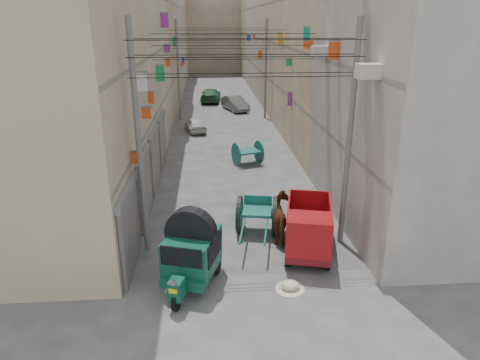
{
  "coord_description": "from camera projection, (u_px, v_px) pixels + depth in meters",
  "views": [
    {
      "loc": [
        -1.26,
        -8.04,
        7.85
      ],
      "look_at": [
        -0.16,
        6.5,
        2.4
      ],
      "focal_mm": 32.0,
      "sensor_mm": 36.0,
      "label": 1
    }
  ],
  "objects": [
    {
      "name": "distant_car_green",
      "position": [
        211.0,
        95.0,
        43.85
      ],
      "size": [
        2.25,
        4.75,
        1.34
      ],
      "primitive_type": "imported",
      "rotation": [
        0.0,
        0.0,
        3.06
      ],
      "color": "#1C5330",
      "rests_on": "ground"
    },
    {
      "name": "ac_units",
      "position": [
        345.0,
        33.0,
        15.16
      ],
      "size": [
        0.7,
        6.55,
        3.35
      ],
      "color": "#BBB6A8",
      "rests_on": "ground"
    },
    {
      "name": "building_row_left",
      "position": [
        133.0,
        37.0,
        39.39
      ],
      "size": [
        8.0,
        62.0,
        14.0
      ],
      "color": "tan",
      "rests_on": "ground"
    },
    {
      "name": "auto_rickshaw",
      "position": [
        192.0,
        251.0,
        13.26
      ],
      "size": [
        2.11,
        2.88,
        1.95
      ],
      "rotation": [
        0.0,
        0.0,
        -0.3
      ],
      "color": "black",
      "rests_on": "ground"
    },
    {
      "name": "building_row_right",
      "position": [
        304.0,
        36.0,
        40.52
      ],
      "size": [
        8.0,
        62.0,
        14.0
      ],
      "color": "#ABA5A0",
      "rests_on": "ground"
    },
    {
      "name": "shutters_left",
      "position": [
        150.0,
        171.0,
        19.23
      ],
      "size": [
        0.18,
        14.4,
        2.88
      ],
      "color": "#4F5055",
      "rests_on": "ground"
    },
    {
      "name": "utility_poles",
      "position": [
        229.0,
        91.0,
        24.82
      ],
      "size": [
        7.4,
        22.2,
        8.0
      ],
      "color": "slate",
      "rests_on": "ground"
    },
    {
      "name": "end_cap_building",
      "position": [
        214.0,
        29.0,
        69.72
      ],
      "size": [
        22.0,
        10.0,
        13.0
      ],
      "primitive_type": "cube",
      "color": "#B7AE90",
      "rests_on": "ground"
    },
    {
      "name": "signboards",
      "position": [
        226.0,
        89.0,
        29.37
      ],
      "size": [
        8.22,
        40.52,
        5.67
      ],
      "color": "white",
      "rests_on": "ground"
    },
    {
      "name": "second_cart",
      "position": [
        248.0,
        152.0,
        24.64
      ],
      "size": [
        1.86,
        1.75,
        1.34
      ],
      "rotation": [
        0.0,
        0.0,
        0.33
      ],
      "color": "#155C52",
      "rests_on": "ground"
    },
    {
      "name": "feed_sack",
      "position": [
        290.0,
        285.0,
        13.26
      ],
      "size": [
        0.57,
        0.46,
        0.29
      ],
      "primitive_type": "ellipsoid",
      "color": "beige",
      "rests_on": "ground"
    },
    {
      "name": "horse",
      "position": [
        282.0,
        218.0,
        16.18
      ],
      "size": [
        0.97,
        2.0,
        1.66
      ],
      "primitive_type": "imported",
      "rotation": [
        0.0,
        0.0,
        3.18
      ],
      "color": "brown",
      "rests_on": "ground"
    },
    {
      "name": "distant_car_white",
      "position": [
        195.0,
        125.0,
        32.02
      ],
      "size": [
        1.89,
        3.32,
        1.06
      ],
      "primitive_type": "imported",
      "rotation": [
        0.0,
        0.0,
        3.36
      ],
      "color": "silver",
      "rests_on": "ground"
    },
    {
      "name": "distant_car_grey",
      "position": [
        235.0,
        103.0,
        39.57
      ],
      "size": [
        2.57,
        4.21,
        1.31
      ],
      "primitive_type": "imported",
      "rotation": [
        0.0,
        0.0,
        0.32
      ],
      "color": "#545857",
      "rests_on": "ground"
    },
    {
      "name": "overhead_cables",
      "position": [
        231.0,
        44.0,
        21.42
      ],
      "size": [
        7.4,
        22.52,
        1.12
      ],
      "color": "black",
      "rests_on": "ground"
    },
    {
      "name": "mini_truck",
      "position": [
        308.0,
        233.0,
        14.85
      ],
      "size": [
        2.23,
        3.64,
        1.9
      ],
      "rotation": [
        0.0,
        0.0,
        -0.23
      ],
      "color": "black",
      "rests_on": "ground"
    },
    {
      "name": "tonga_cart",
      "position": [
        257.0,
        214.0,
        16.63
      ],
      "size": [
        1.79,
        3.44,
        1.48
      ],
      "rotation": [
        0.0,
        0.0,
        -0.18
      ],
      "color": "black",
      "rests_on": "ground"
    }
  ]
}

